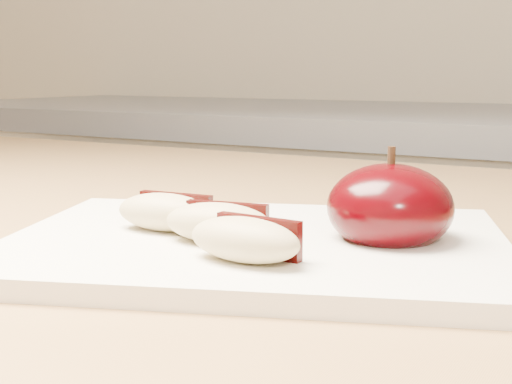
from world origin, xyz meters
The scene contains 5 objects.
cutting_board centered at (-0.07, 0.38, 0.91)m, with size 0.27×0.20×0.01m, color white.
apple_half centered at (-0.01, 0.41, 0.93)m, with size 0.08×0.08×0.06m.
apple_wedge_a centered at (-0.13, 0.37, 0.92)m, with size 0.06×0.03×0.02m.
apple_wedge_b centered at (-0.08, 0.36, 0.92)m, with size 0.06×0.04×0.02m.
apple_wedge_c centered at (-0.05, 0.33, 0.92)m, with size 0.06×0.03×0.02m.
Camera 1 is at (0.12, 0.04, 1.00)m, focal length 50.00 mm.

